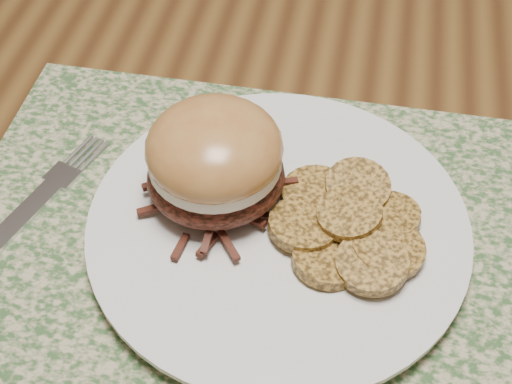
% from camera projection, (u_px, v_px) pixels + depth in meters
% --- Properties ---
extents(placemat, '(0.45, 0.33, 0.00)m').
position_uv_depth(placemat, '(254.00, 242.00, 0.52)').
color(placemat, '#34572C').
rests_on(placemat, dining_table).
extents(dinner_plate, '(0.26, 0.26, 0.02)m').
position_uv_depth(dinner_plate, '(278.00, 227.00, 0.52)').
color(dinner_plate, white).
rests_on(dinner_plate, placemat).
extents(pork_sandwich, '(0.13, 0.13, 0.08)m').
position_uv_depth(pork_sandwich, '(215.00, 160.00, 0.50)').
color(pork_sandwich, black).
rests_on(pork_sandwich, dinner_plate).
extents(roasted_potatoes, '(0.13, 0.14, 0.03)m').
position_uv_depth(roasted_potatoes, '(349.00, 225.00, 0.50)').
color(roasted_potatoes, '#A97B31').
rests_on(roasted_potatoes, dinner_plate).
extents(fork, '(0.08, 0.19, 0.00)m').
position_uv_depth(fork, '(20.00, 220.00, 0.53)').
color(fork, silver).
rests_on(fork, placemat).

